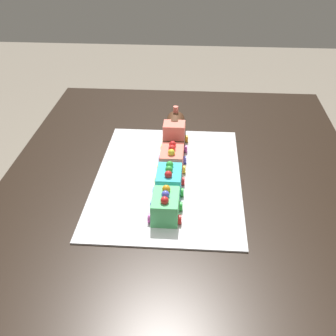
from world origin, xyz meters
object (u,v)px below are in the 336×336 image
object	(u,v)px
cake_car_flatbed_coral	(172,158)
dining_table	(181,215)
cake_locomotive	(175,133)
cake_car_caboose_mint_green	(166,206)
cake_car_gondola_turquoise	(169,180)

from	to	relation	value
cake_car_flatbed_coral	dining_table	bearing A→B (deg)	21.81
dining_table	cake_car_flatbed_coral	bearing A→B (deg)	-158.19
cake_locomotive	cake_car_caboose_mint_green	xyz separation A→B (m)	(0.36, -0.00, -0.02)
cake_locomotive	dining_table	bearing A→B (deg)	8.53
dining_table	cake_locomotive	size ratio (longest dim) A/B	10.00
cake_car_caboose_mint_green	cake_car_gondola_turquoise	bearing A→B (deg)	180.00
cake_car_flatbed_coral	cake_car_caboose_mint_green	size ratio (longest dim) A/B	1.00
cake_car_flatbed_coral	cake_car_caboose_mint_green	distance (m)	0.24
dining_table	cake_car_gondola_turquoise	distance (m)	0.15
dining_table	cake_car_flatbed_coral	xyz separation A→B (m)	(-0.08, -0.03, 0.14)
cake_car_flatbed_coral	cake_car_gondola_turquoise	bearing A→B (deg)	0.00
cake_locomotive	cake_car_gondola_turquoise	world-z (taller)	cake_locomotive
cake_car_caboose_mint_green	cake_locomotive	bearing A→B (deg)	180.00
dining_table	cake_locomotive	distance (m)	0.26
cake_car_gondola_turquoise	cake_car_caboose_mint_green	distance (m)	0.12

